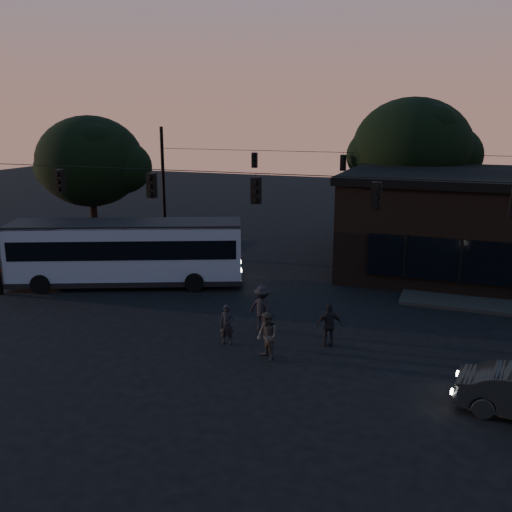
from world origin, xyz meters
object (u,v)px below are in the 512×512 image
(building, at_px, (494,224))
(pedestrian_a, at_px, (227,325))
(bus, at_px, (127,250))
(pedestrian_c, at_px, (329,325))
(pedestrian_b, at_px, (267,336))
(pedestrian_d, at_px, (262,308))

(building, relative_size, pedestrian_a, 10.11)
(bus, xyz_separation_m, pedestrian_c, (11.25, -4.20, -0.97))
(pedestrian_a, height_order, pedestrian_b, pedestrian_b)
(building, distance_m, pedestrian_d, 14.96)
(pedestrian_a, bearing_deg, pedestrian_b, -28.56)
(bus, xyz_separation_m, pedestrian_a, (7.64, -5.30, -1.04))
(building, distance_m, pedestrian_b, 16.57)
(pedestrian_d, bearing_deg, pedestrian_c, 179.88)
(pedestrian_b, relative_size, pedestrian_c, 1.03)
(pedestrian_b, height_order, pedestrian_d, pedestrian_d)
(bus, distance_m, pedestrian_a, 9.36)
(bus, xyz_separation_m, pedestrian_d, (8.41, -3.51, -0.88))
(pedestrian_b, distance_m, pedestrian_d, 2.78)
(pedestrian_a, height_order, pedestrian_d, pedestrian_d)
(pedestrian_b, bearing_deg, pedestrian_d, 152.95)
(pedestrian_c, bearing_deg, pedestrian_d, -39.72)
(building, xyz_separation_m, bus, (-17.12, -8.53, -0.91))
(pedestrian_b, bearing_deg, bus, -172.62)
(pedestrian_b, xyz_separation_m, pedestrian_c, (1.76, 1.88, -0.03))
(pedestrian_a, bearing_deg, pedestrian_c, 11.25)
(bus, bearing_deg, pedestrian_a, -57.27)
(bus, distance_m, pedestrian_b, 11.31)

